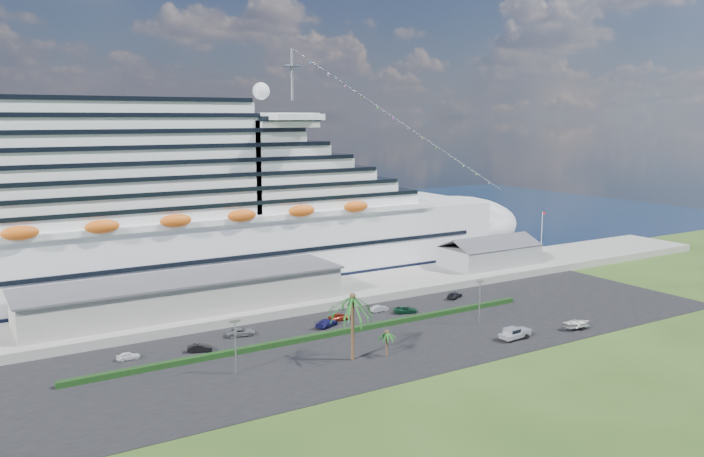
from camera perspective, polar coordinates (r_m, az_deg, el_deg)
ground at (r=112.68m, az=5.55°, el=-10.53°), size 420.00×420.00×0.00m
asphalt_lot at (r=121.12m, az=2.38°, el=-9.04°), size 140.00×38.00×0.12m
wharf at (r=144.85m, az=-4.05°, el=-5.64°), size 240.00×20.00×1.80m
water at (r=227.03m, az=-14.59°, el=-0.71°), size 420.00×160.00×0.02m
cruise_ship at (r=155.90m, az=-15.28°, el=1.04°), size 191.00×38.00×54.00m
terminal_building at (r=134.56m, az=-13.59°, el=-5.24°), size 61.00×15.00×6.30m
port_shed at (r=173.55m, az=11.36°, el=-2.13°), size 24.00×12.31×7.37m
flagpole at (r=185.46m, az=15.50°, el=-0.34°), size 1.08×0.16×12.00m
hedge at (r=121.02m, az=-2.14°, el=-8.80°), size 88.00×1.10×0.90m
lamp_post_left at (r=104.50m, az=-9.68°, el=-9.13°), size 1.60×0.35×8.27m
lamp_post_right at (r=129.24m, az=10.57°, el=-5.58°), size 1.60×0.35×8.27m
palm_tall at (r=107.65m, az=0.05°, el=-6.30°), size 8.82×8.82×11.13m
palm_short at (r=110.91m, az=2.91°, el=-8.83°), size 3.53×3.53×4.56m
parked_car_0 at (r=115.70m, az=-18.11°, el=-10.04°), size 3.74×1.72×1.24m
parked_car_1 at (r=116.32m, az=-12.53°, el=-9.67°), size 4.30×2.77×1.34m
parked_car_2 at (r=123.12m, az=-9.22°, el=-8.49°), size 5.36×3.40×1.38m
parked_car_3 at (r=126.62m, az=-2.12°, el=-7.85°), size 5.47×3.87×1.47m
parked_car_4 at (r=130.31m, az=-1.04°, el=-7.34°), size 4.41×1.89×1.49m
parked_car_5 at (r=136.16m, az=2.30°, el=-6.67°), size 3.78×1.33×1.25m
parked_car_6 at (r=135.56m, az=4.46°, el=-6.75°), size 5.17×3.76×1.31m
parked_car_7 at (r=147.47m, az=8.51°, el=-5.50°), size 4.93×3.59×1.33m
pickup_truck at (r=122.82m, az=13.36°, el=-8.43°), size 6.15×2.71×2.11m
boat_trailer at (r=131.41m, az=18.24°, el=-7.48°), size 6.34×4.58×1.76m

